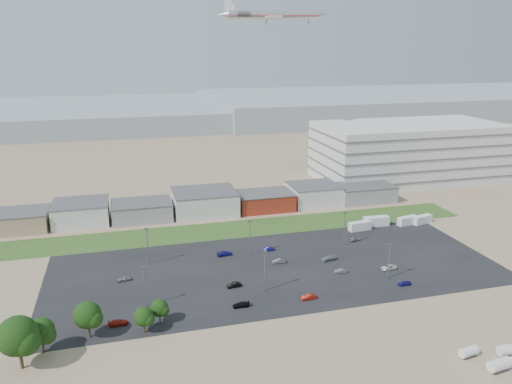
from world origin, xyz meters
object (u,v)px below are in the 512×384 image
object	(u,v)px
box_trailer_a	(360,226)
parked_car_10	(118,323)
storage_tank_nw	(469,352)
parked_car_4	(234,285)
airliner	(274,15)
parked_car_3	(241,305)
tree_far_left	(18,340)
parked_car_2	(404,283)
parked_car_12	(328,258)
parked_car_7	(279,261)
parked_car_1	(341,271)
parked_car_11	(269,249)
parked_car_0	(389,267)
parked_car_8	(355,239)
parked_car_6	(225,253)
parked_car_5	(124,279)

from	to	relation	value
box_trailer_a	parked_car_10	bearing A→B (deg)	-159.39
box_trailer_a	storage_tank_nw	bearing A→B (deg)	-105.72
parked_car_4	airliner	bearing A→B (deg)	151.89
parked_car_3	parked_car_10	size ratio (longest dim) A/B	0.93
parked_car_3	tree_far_left	bearing A→B (deg)	-74.18
parked_car_2	airliner	bearing A→B (deg)	-178.07
airliner	parked_car_3	bearing A→B (deg)	-100.38
storage_tank_nw	tree_far_left	size ratio (longest dim) A/B	0.31
parked_car_12	parked_car_7	bearing A→B (deg)	-105.32
airliner	parked_car_1	distance (m)	121.20
parked_car_11	parked_car_4	bearing A→B (deg)	135.77
parked_car_1	parked_car_3	world-z (taller)	parked_car_3
parked_car_7	parked_car_10	distance (m)	48.07
parked_car_0	parked_car_3	xyz separation A→B (m)	(-42.93, -9.04, -0.03)
box_trailer_a	airliner	size ratio (longest dim) A/B	0.16
parked_car_4	parked_car_11	distance (m)	24.88
parked_car_1	parked_car_4	bearing A→B (deg)	-81.15
parked_car_1	parked_car_3	bearing A→B (deg)	-62.73
tree_far_left	parked_car_0	size ratio (longest dim) A/B	2.77
tree_far_left	parked_car_2	size ratio (longest dim) A/B	3.63
parked_car_0	parked_car_8	world-z (taller)	parked_car_0
parked_car_3	storage_tank_nw	bearing A→B (deg)	52.98
parked_car_3	parked_car_4	xyz separation A→B (m)	(0.61, 9.94, 0.04)
tree_far_left	parked_car_8	xyz separation A→B (m)	(88.03, 41.64, -5.38)
parked_car_7	parked_car_10	bearing A→B (deg)	-59.84
box_trailer_a	parked_car_8	world-z (taller)	box_trailer_a
parked_car_12	parked_car_11	bearing A→B (deg)	-135.81
parked_car_8	parked_car_10	bearing A→B (deg)	106.68
storage_tank_nw	parked_car_1	xyz separation A→B (m)	(-8.28, 40.57, -0.56)
storage_tank_nw	parked_car_3	bearing A→B (deg)	141.55
parked_car_1	parked_car_12	size ratio (longest dim) A/B	0.75
parked_car_7	parked_car_6	bearing A→B (deg)	-120.08
parked_car_7	airliner	bearing A→B (deg)	167.91
parked_car_2	parked_car_10	world-z (taller)	parked_car_10
parked_car_12	box_trailer_a	bearing A→B (deg)	127.40
parked_car_0	airliner	bearing A→B (deg)	174.99
parked_car_11	parked_car_3	bearing A→B (deg)	145.24
box_trailer_a	airliner	bearing A→B (deg)	90.03
parked_car_8	parked_car_12	bearing A→B (deg)	122.40
storage_tank_nw	parked_car_7	bearing A→B (deg)	113.55
parked_car_10	parked_car_3	bearing A→B (deg)	-93.40
parked_car_2	storage_tank_nw	bearing A→B (deg)	-6.73
parked_car_3	parked_car_11	xyz separation A→B (m)	(15.68, 29.74, -0.02)
parked_car_7	parked_car_11	distance (m)	9.05
parked_car_2	parked_car_5	distance (m)	71.01
box_trailer_a	parked_car_8	bearing A→B (deg)	-130.64
parked_car_0	parked_car_4	xyz separation A→B (m)	(-42.32, 0.90, 0.00)
parked_car_5	parked_car_11	bearing A→B (deg)	95.47
parked_car_4	parked_car_3	bearing A→B (deg)	-9.58
box_trailer_a	parked_car_4	world-z (taller)	box_trailer_a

